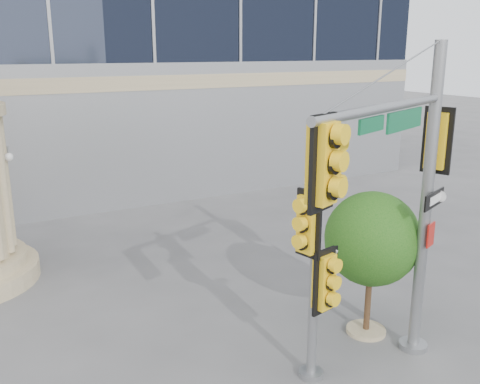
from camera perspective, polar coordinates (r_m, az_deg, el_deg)
main_signal_pole at (r=10.58m, az=17.32°, el=1.33°), size 4.94×2.37×6.71m
secondary_signal_pole at (r=10.27m, az=8.43°, el=-4.81°), size 0.97×0.70×5.25m
street_tree at (r=12.62m, az=13.97°, el=-5.21°), size 2.22×2.17×3.46m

